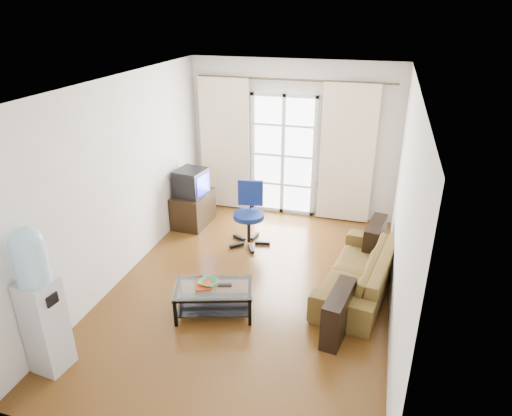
{
  "coord_description": "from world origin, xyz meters",
  "views": [
    {
      "loc": [
        1.47,
        -4.94,
        3.51
      ],
      "look_at": [
        -0.02,
        0.35,
        1.04
      ],
      "focal_mm": 32.0,
      "sensor_mm": 36.0,
      "label": 1
    }
  ],
  "objects_px": {
    "coffee_table": "(214,296)",
    "tv_stand": "(193,209)",
    "sofa": "(359,271)",
    "water_cooler": "(39,298)",
    "crt_tv": "(190,182)",
    "task_chair": "(249,226)"
  },
  "relations": [
    {
      "from": "sofa",
      "to": "task_chair",
      "type": "xyz_separation_m",
      "value": [
        -1.76,
        0.85,
        0.01
      ]
    },
    {
      "from": "tv_stand",
      "to": "water_cooler",
      "type": "height_order",
      "value": "water_cooler"
    },
    {
      "from": "sofa",
      "to": "water_cooler",
      "type": "height_order",
      "value": "water_cooler"
    },
    {
      "from": "task_chair",
      "to": "water_cooler",
      "type": "distance_m",
      "value": 3.44
    },
    {
      "from": "crt_tv",
      "to": "coffee_table",
      "type": "bearing_deg",
      "value": -52.94
    },
    {
      "from": "sofa",
      "to": "crt_tv",
      "type": "xyz_separation_m",
      "value": [
        -2.89,
        1.21,
        0.51
      ]
    },
    {
      "from": "tv_stand",
      "to": "crt_tv",
      "type": "height_order",
      "value": "crt_tv"
    },
    {
      "from": "coffee_table",
      "to": "tv_stand",
      "type": "distance_m",
      "value": 2.58
    },
    {
      "from": "sofa",
      "to": "water_cooler",
      "type": "distance_m",
      "value": 3.81
    },
    {
      "from": "sofa",
      "to": "coffee_table",
      "type": "height_order",
      "value": "sofa"
    },
    {
      "from": "sofa",
      "to": "crt_tv",
      "type": "relative_size",
      "value": 3.74
    },
    {
      "from": "task_chair",
      "to": "crt_tv",
      "type": "bearing_deg",
      "value": 153.89
    },
    {
      "from": "tv_stand",
      "to": "task_chair",
      "type": "distance_m",
      "value": 1.2
    },
    {
      "from": "crt_tv",
      "to": "water_cooler",
      "type": "bearing_deg",
      "value": -83.37
    },
    {
      "from": "crt_tv",
      "to": "task_chair",
      "type": "distance_m",
      "value": 1.28
    },
    {
      "from": "coffee_table",
      "to": "crt_tv",
      "type": "distance_m",
      "value": 2.59
    },
    {
      "from": "tv_stand",
      "to": "water_cooler",
      "type": "distance_m",
      "value": 3.62
    },
    {
      "from": "sofa",
      "to": "crt_tv",
      "type": "bearing_deg",
      "value": -103.25
    },
    {
      "from": "coffee_table",
      "to": "tv_stand",
      "type": "xyz_separation_m",
      "value": [
        -1.23,
        2.27,
        0.04
      ]
    },
    {
      "from": "coffee_table",
      "to": "task_chair",
      "type": "relative_size",
      "value": 1.05
    },
    {
      "from": "sofa",
      "to": "task_chair",
      "type": "distance_m",
      "value": 1.96
    },
    {
      "from": "coffee_table",
      "to": "tv_stand",
      "type": "bearing_deg",
      "value": 118.39
    }
  ]
}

